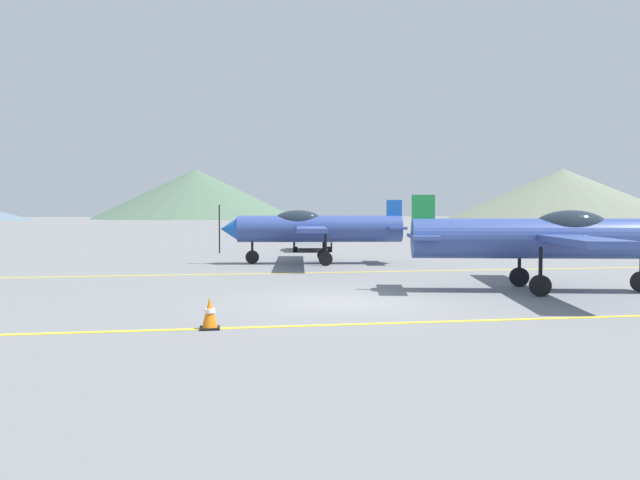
{
  "coord_description": "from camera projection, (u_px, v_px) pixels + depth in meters",
  "views": [
    {
      "loc": [
        -3.19,
        -15.23,
        2.18
      ],
      "look_at": [
        0.44,
        6.0,
        1.2
      ],
      "focal_mm": 37.02,
      "sensor_mm": 36.0,
      "label": 1
    }
  ],
  "objects": [
    {
      "name": "hill_centerright",
      "position": [
        562.0,
        194.0,
        150.78
      ],
      "size": [
        53.15,
        53.15,
        11.62
      ],
      "primitive_type": "cone",
      "color": "slate",
      "rests_on": "ground_plane"
    },
    {
      "name": "apron_line_far",
      "position": [
        301.0,
        273.0,
        22.76
      ],
      "size": [
        80.0,
        0.16,
        0.01
      ],
      "primitive_type": "cube",
      "color": "yellow",
      "rests_on": "ground_plane"
    },
    {
      "name": "airplane_mid",
      "position": [
        313.0,
        228.0,
        26.71
      ],
      "size": [
        7.56,
        8.67,
        2.59
      ],
      "color": "#33478C",
      "rests_on": "ground_plane"
    },
    {
      "name": "ground_plane",
      "position": [
        344.0,
        302.0,
        15.63
      ],
      "size": [
        400.0,
        400.0,
        0.0
      ],
      "primitive_type": "plane",
      "color": "slate"
    },
    {
      "name": "airplane_near",
      "position": [
        548.0,
        237.0,
        17.6
      ],
      "size": [
        7.58,
        8.63,
        2.59
      ],
      "color": "#33478C",
      "rests_on": "ground_plane"
    },
    {
      "name": "hill_centerleft",
      "position": [
        196.0,
        194.0,
        165.52
      ],
      "size": [
        51.36,
        51.36,
        12.44
      ],
      "primitive_type": "cone",
      "color": "#4C6651",
      "rests_on": "ground_plane"
    },
    {
      "name": "car_sedan",
      "position": [
        312.0,
        235.0,
        35.65
      ],
      "size": [
        2.49,
        4.51,
        1.62
      ],
      "color": "white",
      "rests_on": "ground_plane"
    },
    {
      "name": "apron_line_near",
      "position": [
        377.0,
        324.0,
        12.61
      ],
      "size": [
        80.0,
        0.16,
        0.01
      ],
      "primitive_type": "cube",
      "color": "yellow",
      "rests_on": "ground_plane"
    },
    {
      "name": "traffic_cone_front",
      "position": [
        210.0,
        314.0,
        12.05
      ],
      "size": [
        0.36,
        0.36,
        0.59
      ],
      "color": "black",
      "rests_on": "ground_plane"
    }
  ]
}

